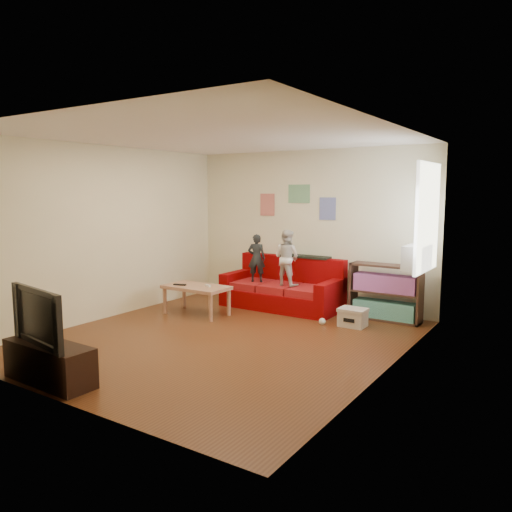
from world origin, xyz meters
The scene contains 17 objects.
room_shell centered at (0.00, 0.00, 1.35)m, with size 4.52×5.02×2.72m.
sofa centered at (-0.25, 2.07, 0.30)m, with size 2.02×0.93×0.89m.
child_a centered at (-0.71, 1.90, 0.84)m, with size 0.30×0.20×0.84m, color black.
child_b centered at (-0.11, 1.90, 0.89)m, with size 0.46×0.36×0.94m, color silver.
coffee_table centered at (-1.18, 0.84, 0.41)m, with size 1.06×0.58×0.48m.
remote centered at (-1.43, 0.72, 0.49)m, with size 0.21×0.05×0.02m, color black.
game_controller centered at (-0.98, 0.89, 0.49)m, with size 0.14×0.04×0.03m, color silver.
bookshelf centered at (1.50, 2.18, 0.39)m, with size 1.09×0.33×0.88m.
window centered at (2.22, 1.65, 1.64)m, with size 0.04×1.08×1.48m, color white.
ac_unit centered at (2.10, 1.65, 1.08)m, with size 0.28×0.55×0.35m, color #B7B2A3.
artwork_left centered at (-0.85, 2.48, 1.75)m, with size 0.30×0.01×0.40m, color #D87266.
artwork_center centered at (-0.20, 2.48, 1.95)m, with size 0.42×0.01×0.32m, color #72B27F.
artwork_right centered at (0.35, 2.48, 1.70)m, with size 0.30×0.01×0.38m, color #727FCC.
file_box centered at (1.23, 1.54, 0.14)m, with size 0.40×0.30×0.28m.
tv_stand centered at (-0.60, -2.25, 0.21)m, with size 1.12×0.37×0.42m, color black.
television centered at (-0.60, -2.25, 0.72)m, with size 1.04×0.14×0.60m, color black.
tissue centered at (0.81, 1.38, 0.05)m, with size 0.10×0.10×0.10m, color silver.
Camera 1 is at (3.96, -5.28, 2.00)m, focal length 35.00 mm.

